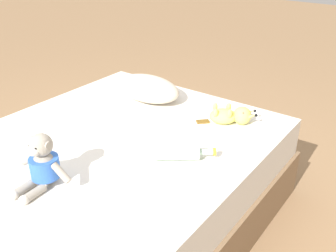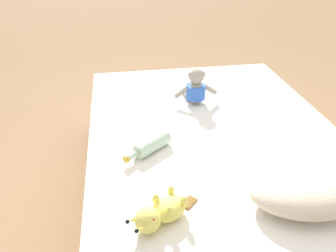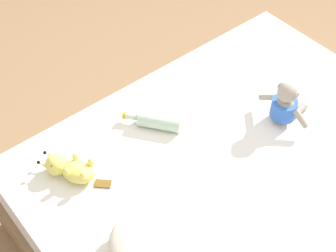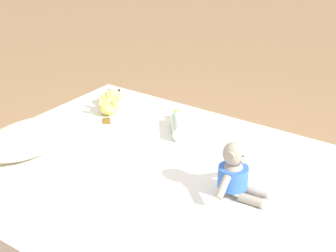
{
  "view_description": "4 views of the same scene",
  "coord_description": "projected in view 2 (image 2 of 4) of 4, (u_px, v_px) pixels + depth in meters",
  "views": [
    {
      "loc": [
        1.22,
        -1.07,
        1.46
      ],
      "look_at": [
        0.28,
        0.21,
        0.64
      ],
      "focal_mm": 40.46,
      "sensor_mm": 36.0,
      "label": 1
    },
    {
      "loc": [
        0.5,
        1.54,
        1.5
      ],
      "look_at": [
        0.28,
        0.14,
        0.64
      ],
      "focal_mm": 35.53,
      "sensor_mm": 36.0,
      "label": 2
    },
    {
      "loc": [
        -0.87,
        1.11,
        2.25
      ],
      "look_at": [
        0.27,
        0.19,
        0.62
      ],
      "focal_mm": 52.56,
      "sensor_mm": 36.0,
      "label": 3
    },
    {
      "loc": [
        -1.45,
        -1.03,
        1.6
      ],
      "look_at": [
        0.29,
        0.18,
        0.58
      ],
      "focal_mm": 50.95,
      "sensor_mm": 36.0,
      "label": 4
    }
  ],
  "objects": [
    {
      "name": "bed",
      "position": [
        210.0,
        164.0,
        2.01
      ],
      "size": [
        1.43,
        1.9,
        0.51
      ],
      "color": "#846647",
      "rests_on": "ground_plane"
    },
    {
      "name": "pillow",
      "position": [
        306.0,
        192.0,
        1.33
      ],
      "size": [
        0.49,
        0.33,
        0.14
      ],
      "color": "beige",
      "rests_on": "bed"
    },
    {
      "name": "plush_monkey",
      "position": [
        195.0,
        89.0,
        2.1
      ],
      "size": [
        0.29,
        0.23,
        0.24
      ],
      "color": "#9E9384",
      "rests_on": "bed"
    },
    {
      "name": "glass_bottle",
      "position": [
        151.0,
        145.0,
        1.67
      ],
      "size": [
        0.26,
        0.21,
        0.08
      ],
      "color": "#B2D1B7",
      "rests_on": "bed"
    },
    {
      "name": "ground_plane",
      "position": [
        208.0,
        195.0,
        2.14
      ],
      "size": [
        16.0,
        16.0,
        0.0
      ],
      "primitive_type": "plane",
      "color": "#93704C"
    },
    {
      "name": "plush_yellow_creature",
      "position": [
        160.0,
        213.0,
        1.26
      ],
      "size": [
        0.31,
        0.23,
        0.1
      ],
      "color": "#EAE066",
      "rests_on": "bed"
    }
  ]
}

